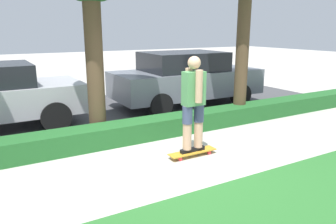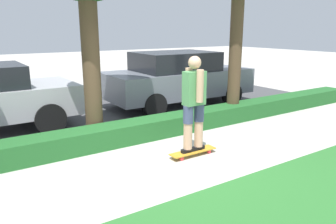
{
  "view_description": "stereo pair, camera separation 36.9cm",
  "coord_description": "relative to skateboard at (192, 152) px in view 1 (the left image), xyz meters",
  "views": [
    {
      "loc": [
        -2.79,
        -4.66,
        2.36
      ],
      "look_at": [
        0.2,
        0.6,
        0.82
      ],
      "focal_mm": 35.0,
      "sensor_mm": 36.0,
      "label": 1
    },
    {
      "loc": [
        -3.1,
        -4.46,
        2.36
      ],
      "look_at": [
        0.2,
        0.6,
        0.82
      ],
      "focal_mm": 35.0,
      "sensor_mm": 36.0,
      "label": 2
    }
  ],
  "objects": [
    {
      "name": "skater_person",
      "position": [
        -0.0,
        -0.0,
        0.98
      ],
      "size": [
        0.51,
        0.46,
        1.8
      ],
      "color": "black",
      "rests_on": "skateboard"
    },
    {
      "name": "hedge_row",
      "position": [
        -0.51,
        1.4,
        0.13
      ],
      "size": [
        15.18,
        0.6,
        0.42
      ],
      "color": "#236028",
      "rests_on": "ground_plane"
    },
    {
      "name": "street_asphalt",
      "position": [
        -0.51,
        4.0,
        -0.07
      ],
      "size": [
        15.18,
        5.0,
        0.01
      ],
      "color": "#474749",
      "rests_on": "ground_plane"
    },
    {
      "name": "skateboard",
      "position": [
        0.0,
        0.0,
        0.0
      ],
      "size": [
        0.97,
        0.24,
        0.09
      ],
      "color": "gold",
      "rests_on": "ground_plane"
    },
    {
      "name": "parked_car_middle",
      "position": [
        2.22,
        3.71,
        0.79
      ],
      "size": [
        4.65,
        2.07,
        1.67
      ],
      "rotation": [
        0.0,
        0.0,
        -0.01
      ],
      "color": "slate",
      "rests_on": "ground_plane"
    },
    {
      "name": "ground_plane",
      "position": [
        -0.51,
        -0.2,
        -0.08
      ],
      "size": [
        60.0,
        60.0,
        0.0
      ],
      "primitive_type": "plane",
      "color": "#BCB7AD"
    }
  ]
}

